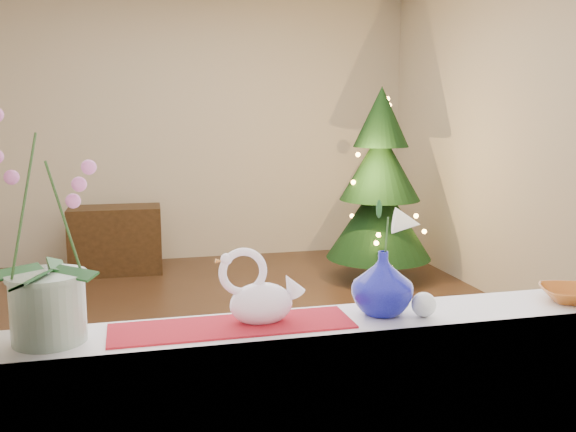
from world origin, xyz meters
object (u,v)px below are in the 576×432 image
xmas_tree (380,185)px  side_table (116,240)px  amber_dish (570,295)px  blue_vase (383,278)px  swan (261,288)px  orchid_pot (43,228)px  paperweight (424,304)px

xmas_tree → side_table: 2.53m
amber_dish → blue_vase: bearing=177.5°
blue_vase → amber_dish: bearing=-2.5°
amber_dish → swan: bearing=178.2°
orchid_pot → paperweight: size_ratio=8.30×
xmas_tree → blue_vase: bearing=-112.0°
swan → paperweight: size_ratio=3.37×
blue_vase → xmas_tree: 3.88m
blue_vase → amber_dish: 0.65m
orchid_pot → swan: (0.59, 0.01, -0.20)m
amber_dish → side_table: amber_dish is taller
xmas_tree → side_table: xmas_tree is taller
swan → paperweight: bearing=17.0°
swan → blue_vase: (0.38, -0.00, 0.00)m
amber_dish → xmas_tree: bearing=77.4°
swan → orchid_pot: bearing=-155.7°
blue_vase → paperweight: 0.15m
swan → paperweight: 0.50m
amber_dish → xmas_tree: size_ratio=0.09×
blue_vase → paperweight: bearing=-25.8°
swan → amber_dish: swan is taller
paperweight → amber_dish: 0.54m
orchid_pot → paperweight: bearing=-2.8°
side_table → paperweight: bearing=-75.7°
blue_vase → amber_dish: (0.65, -0.03, -0.09)m
swan → xmas_tree: size_ratio=0.15×
paperweight → xmas_tree: xmas_tree is taller
swan → xmas_tree: (1.83, 3.59, -0.16)m
swan → amber_dish: (1.02, -0.03, -0.09)m
paperweight → amber_dish: bearing=2.9°
amber_dish → xmas_tree: 3.71m
paperweight → side_table: paperweight is taller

